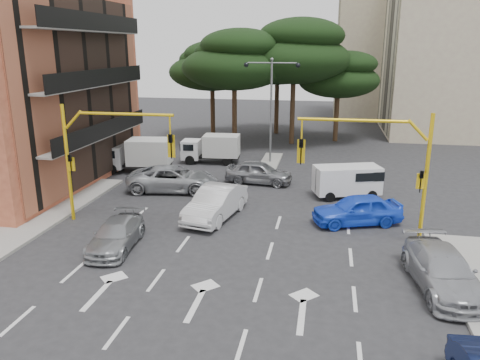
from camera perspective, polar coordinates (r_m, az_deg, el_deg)
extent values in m
plane|color=#28282B|center=(21.28, -1.74, -8.20)|extent=(120.00, 120.00, 0.00)
cube|color=gray|center=(36.24, 3.68, 2.17)|extent=(1.40, 6.00, 0.15)
cube|color=black|center=(30.80, -18.10, 10.16)|extent=(0.12, 14.72, 11.20)
cube|color=black|center=(51.26, 17.71, 15.03)|extent=(0.12, 11.04, 16.20)
cube|color=#BFA88F|center=(63.56, 19.26, 14.50)|extent=(16.00, 12.00, 16.00)
cube|color=black|center=(62.96, 11.72, 14.57)|extent=(0.12, 11.04, 14.20)
cylinder|color=#382616|center=(42.23, -0.67, 7.49)|extent=(0.44, 0.44, 4.95)
ellipsoid|color=black|center=(41.80, -0.69, 13.55)|extent=(9.15, 9.15, 3.87)
ellipsoid|color=black|center=(41.25, 0.04, 16.11)|extent=(6.86, 6.86, 2.86)
ellipsoid|color=black|center=(42.16, -1.31, 15.36)|extent=(6.07, 6.07, 2.64)
cylinder|color=#382616|center=(43.48, 6.39, 7.95)|extent=(0.44, 0.44, 5.40)
ellipsoid|color=black|center=(43.08, 6.59, 14.36)|extent=(9.98, 9.98, 4.22)
ellipsoid|color=black|center=(42.63, 7.48, 17.06)|extent=(7.49, 7.49, 3.12)
ellipsoid|color=black|center=(43.40, 6.00, 16.29)|extent=(6.62, 6.62, 2.88)
cylinder|color=#382616|center=(46.77, -3.34, 8.02)|extent=(0.44, 0.44, 4.50)
ellipsoid|color=black|center=(46.39, -3.42, 12.98)|extent=(8.32, 8.32, 3.52)
ellipsoid|color=black|center=(45.80, -2.83, 15.08)|extent=(6.24, 6.24, 2.60)
ellipsoid|color=black|center=(46.75, -3.97, 14.47)|extent=(5.52, 5.52, 2.40)
cylinder|color=#382616|center=(45.45, 11.64, 7.20)|extent=(0.44, 0.44, 4.05)
ellipsoid|color=black|center=(45.05, 11.90, 11.79)|extent=(7.49, 7.49, 3.17)
ellipsoid|color=black|center=(44.59, 12.81, 13.67)|extent=(5.62, 5.62, 2.34)
ellipsoid|color=black|center=(45.29, 11.33, 13.21)|extent=(4.97, 4.97, 2.16)
cylinder|color=#382616|center=(48.63, 4.48, 8.58)|extent=(0.44, 0.44, 4.95)
ellipsoid|color=black|center=(48.26, 4.60, 13.83)|extent=(9.15, 9.15, 3.87)
ellipsoid|color=black|center=(47.77, 5.34, 16.03)|extent=(6.86, 6.86, 2.86)
ellipsoid|color=black|center=(48.58, 4.06, 15.41)|extent=(6.07, 6.07, 2.64)
cylinder|color=yellow|center=(22.15, 21.68, -0.13)|extent=(0.18, 0.18, 6.00)
cylinder|color=yellow|center=(21.57, 20.86, 5.70)|extent=(0.95, 0.14, 0.95)
cylinder|color=yellow|center=(21.20, 13.58, 7.09)|extent=(4.80, 0.14, 0.14)
cylinder|color=yellow|center=(21.27, 7.55, 6.20)|extent=(0.08, 0.08, 0.90)
imported|color=black|center=(21.48, 7.44, 3.44)|extent=(0.20, 0.24, 1.20)
cube|color=yellow|center=(21.55, 7.46, 3.48)|extent=(0.36, 0.06, 1.10)
imported|color=black|center=(21.96, 21.19, -0.21)|extent=(0.16, 0.20, 1.00)
cube|color=yellow|center=(22.06, 21.15, -0.14)|extent=(0.35, 0.08, 0.70)
cylinder|color=yellow|center=(25.22, -20.24, 1.88)|extent=(0.18, 0.18, 6.00)
cylinder|color=yellow|center=(24.52, -19.63, 6.94)|extent=(0.95, 0.14, 0.95)
cylinder|color=yellow|center=(23.22, -13.77, 7.82)|extent=(4.80, 0.14, 0.14)
cylinder|color=yellow|center=(22.47, -8.54, 6.68)|extent=(0.08, 0.08, 0.90)
imported|color=black|center=(22.66, -8.43, 4.06)|extent=(0.20, 0.24, 1.20)
cube|color=yellow|center=(22.74, -8.37, 4.10)|extent=(0.36, 0.06, 1.10)
imported|color=black|center=(24.98, -19.98, 1.78)|extent=(0.16, 0.20, 1.00)
cube|color=yellow|center=(25.06, -19.87, 1.84)|extent=(0.35, 0.08, 0.70)
cylinder|color=slate|center=(35.53, 3.79, 8.17)|extent=(0.16, 0.16, 7.50)
cylinder|color=slate|center=(35.34, 2.41, 14.09)|extent=(1.80, 0.10, 0.10)
sphere|color=black|center=(35.50, 0.76, 13.87)|extent=(0.36, 0.36, 0.36)
cylinder|color=slate|center=(35.12, 5.41, 14.02)|extent=(1.80, 0.10, 0.10)
sphere|color=black|center=(35.04, 7.08, 13.72)|extent=(0.36, 0.36, 0.36)
sphere|color=slate|center=(35.21, 3.91, 14.47)|extent=(0.24, 0.24, 0.24)
imported|color=silver|center=(24.52, -2.99, -2.81)|extent=(2.66, 5.24, 1.65)
imported|color=blue|center=(24.42, 14.07, -3.51)|extent=(4.84, 3.19, 1.53)
imported|color=gray|center=(21.71, -14.86, -6.48)|extent=(2.11, 4.40, 1.24)
imported|color=#A8ABB0|center=(29.39, -8.15, 0.16)|extent=(5.89, 3.27, 1.56)
imported|color=gray|center=(30.75, 2.31, 0.95)|extent=(4.53, 2.21, 1.49)
imported|color=#9EA0A6|center=(19.16, 23.48, -10.09)|extent=(2.68, 5.23, 1.45)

